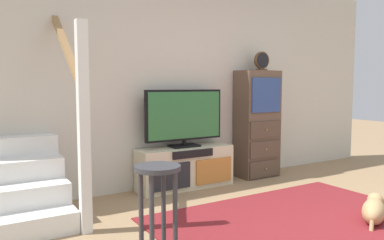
# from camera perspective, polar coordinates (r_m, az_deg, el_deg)

# --- Properties ---
(back_wall) EXTENTS (6.40, 0.12, 2.70)m
(back_wall) POSITION_cam_1_polar(r_m,az_deg,el_deg) (4.95, 0.43, 6.27)
(back_wall) COLOR beige
(back_wall) RESTS_ON ground_plane
(area_rug) EXTENTS (2.60, 1.80, 0.01)m
(area_rug) POSITION_cam_1_polar(r_m,az_deg,el_deg) (3.72, 16.15, -14.67)
(area_rug) COLOR maroon
(area_rug) RESTS_ON ground_plane
(media_console) EXTENTS (1.22, 0.38, 0.51)m
(media_console) POSITION_cam_1_polar(r_m,az_deg,el_deg) (4.67, -1.00, -7.20)
(media_console) COLOR beige
(media_console) RESTS_ON ground_plane
(television) EXTENTS (1.04, 0.22, 0.70)m
(television) POSITION_cam_1_polar(r_m,az_deg,el_deg) (4.60, -1.16, 0.52)
(television) COLOR black
(television) RESTS_ON media_console
(side_cabinet) EXTENTS (0.58, 0.38, 1.46)m
(side_cabinet) POSITION_cam_1_polar(r_m,az_deg,el_deg) (5.28, 9.87, -0.61)
(side_cabinet) COLOR brown
(side_cabinet) RESTS_ON ground_plane
(desk_clock) EXTENTS (0.23, 0.08, 0.26)m
(desk_clock) POSITION_cam_1_polar(r_m,az_deg,el_deg) (5.28, 10.52, 8.76)
(desk_clock) COLOR #4C3823
(desk_clock) RESTS_ON side_cabinet
(staircase) EXTENTS (1.00, 1.36, 2.20)m
(staircase) POSITION_cam_1_polar(r_m,az_deg,el_deg) (4.07, -25.60, -7.92)
(staircase) COLOR white
(staircase) RESTS_ON ground_plane
(bar_stool_near) EXTENTS (0.34, 0.34, 0.68)m
(bar_stool_near) POSITION_cam_1_polar(r_m,az_deg,el_deg) (2.80, -5.21, -10.31)
(bar_stool_near) COLOR #333338
(bar_stool_near) RESTS_ON ground_plane
(dog) EXTENTS (0.50, 0.39, 0.23)m
(dog) POSITION_cam_1_polar(r_m,az_deg,el_deg) (3.94, 25.85, -12.15)
(dog) COLOR tan
(dog) RESTS_ON ground_plane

